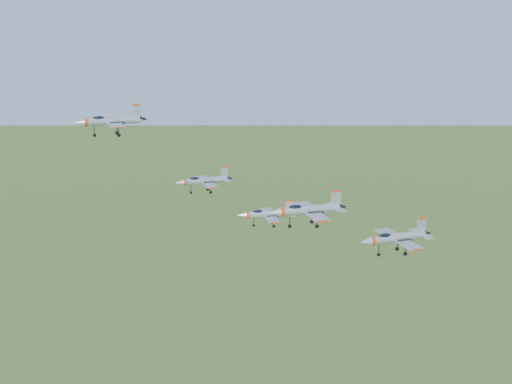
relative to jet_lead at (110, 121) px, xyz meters
name	(u,v)px	position (x,y,z in m)	size (l,w,h in m)	color
jet_lead	(110,121)	(0.00, 0.00, 0.00)	(12.82, 10.54, 3.43)	#94989F
jet_left_high	(203,181)	(14.13, -8.04, -9.99)	(10.45, 8.59, 2.80)	#94989F
jet_right_high	(307,210)	(24.08, -29.23, -10.28)	(12.71, 10.54, 3.40)	#94989F
jet_left_low	(267,214)	(28.43, -1.85, -19.39)	(11.80, 9.93, 3.17)	#94989F
jet_right_low	(395,238)	(40.67, -27.73, -17.25)	(13.67, 11.23, 3.67)	#94989F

